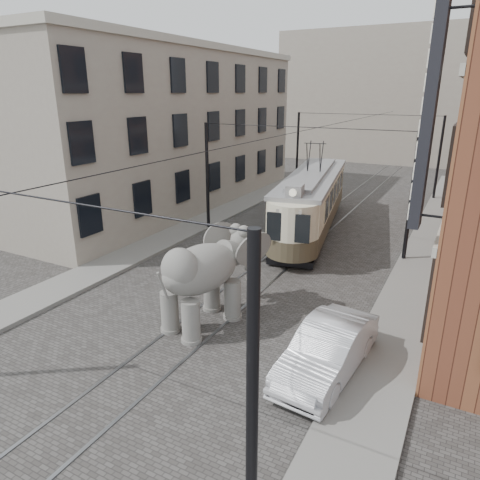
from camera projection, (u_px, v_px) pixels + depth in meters
The scene contains 10 objects.
ground at pixel (247, 286), 17.92m from camera, with size 120.00×120.00×0.00m, color #4A4744.
tram_rails at pixel (247, 286), 17.91m from camera, with size 1.54×80.00×0.02m, color slate, non-canonical shape.
sidewalk_right at pixel (400, 319), 15.22m from camera, with size 2.00×60.00×0.15m, color slate.
sidewalk_left at pixel (126, 258), 20.79m from camera, with size 2.00×60.00×0.15m, color slate.
stucco_building at pixel (170, 132), 29.56m from camera, with size 7.00×24.00×10.00m, color gray.
distant_block at pixel (410, 97), 49.08m from camera, with size 28.00×10.00×14.00m, color gray.
catenary at pixel (291, 191), 21.22m from camera, with size 11.00×30.20×6.00m, color black, non-canonical shape.
tram at pixel (313, 188), 24.48m from camera, with size 2.58×12.49×4.96m, color beige, non-canonical shape.
elephant at pixel (201, 282), 14.53m from camera, with size 2.83×5.14×3.14m, color slate, non-canonical shape.
parked_car at pixel (328, 350), 12.20m from camera, with size 1.57×4.46×1.47m, color #B8B8BD.
Camera 1 is at (7.44, -14.56, 7.57)m, focal length 32.74 mm.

